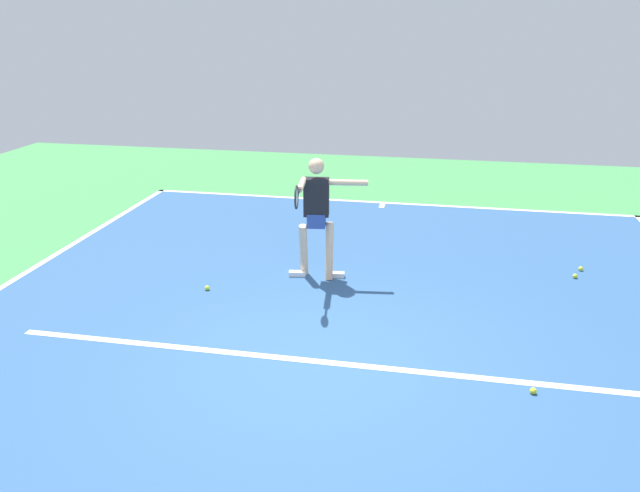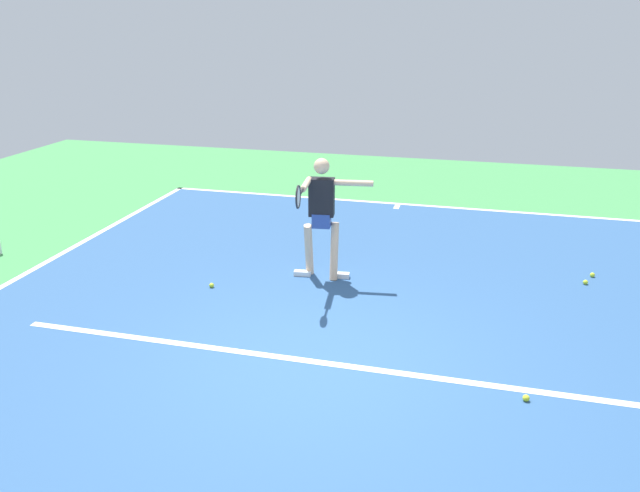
{
  "view_description": "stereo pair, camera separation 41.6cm",
  "coord_description": "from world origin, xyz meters",
  "px_view_note": "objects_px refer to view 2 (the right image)",
  "views": [
    {
      "loc": [
        -1.07,
        5.71,
        3.48
      ],
      "look_at": [
        0.28,
        -1.16,
        0.9
      ],
      "focal_mm": 35.21,
      "sensor_mm": 36.0,
      "label": 1
    },
    {
      "loc": [
        -1.48,
        5.62,
        3.48
      ],
      "look_at": [
        0.28,
        -1.16,
        0.9
      ],
      "focal_mm": 35.21,
      "sensor_mm": 36.0,
      "label": 2
    }
  ],
  "objects_px": {
    "tennis_player": "(322,211)",
    "tennis_ball_by_baseline": "(592,275)",
    "tennis_ball_far_corner": "(526,398)",
    "tennis_ball_near_player": "(212,285)",
    "tennis_ball_near_service_line": "(585,282)"
  },
  "relations": [
    {
      "from": "tennis_player",
      "to": "tennis_ball_far_corner",
      "type": "distance_m",
      "value": 3.72
    },
    {
      "from": "tennis_ball_near_player",
      "to": "tennis_ball_near_service_line",
      "type": "height_order",
      "value": "same"
    },
    {
      "from": "tennis_ball_by_baseline",
      "to": "tennis_ball_near_service_line",
      "type": "height_order",
      "value": "same"
    },
    {
      "from": "tennis_ball_far_corner",
      "to": "tennis_ball_near_service_line",
      "type": "bearing_deg",
      "value": -106.56
    },
    {
      "from": "tennis_ball_by_baseline",
      "to": "tennis_ball_near_service_line",
      "type": "relative_size",
      "value": 1.0
    },
    {
      "from": "tennis_player",
      "to": "tennis_ball_by_baseline",
      "type": "distance_m",
      "value": 3.95
    },
    {
      "from": "tennis_player",
      "to": "tennis_ball_by_baseline",
      "type": "bearing_deg",
      "value": -171.96
    },
    {
      "from": "tennis_ball_by_baseline",
      "to": "tennis_ball_far_corner",
      "type": "relative_size",
      "value": 1.0
    },
    {
      "from": "tennis_ball_near_service_line",
      "to": "tennis_ball_near_player",
      "type": "bearing_deg",
      "value": 15.71
    },
    {
      "from": "tennis_ball_near_player",
      "to": "tennis_ball_near_service_line",
      "type": "xyz_separation_m",
      "value": [
        -4.94,
        -1.39,
        0.0
      ]
    },
    {
      "from": "tennis_ball_far_corner",
      "to": "tennis_ball_near_service_line",
      "type": "height_order",
      "value": "same"
    },
    {
      "from": "tennis_player",
      "to": "tennis_ball_near_service_line",
      "type": "height_order",
      "value": "tennis_player"
    },
    {
      "from": "tennis_player",
      "to": "tennis_ball_far_corner",
      "type": "bearing_deg",
      "value": 130.71
    },
    {
      "from": "tennis_player",
      "to": "tennis_ball_by_baseline",
      "type": "relative_size",
      "value": 25.97
    },
    {
      "from": "tennis_ball_near_player",
      "to": "tennis_ball_by_baseline",
      "type": "distance_m",
      "value": 5.34
    }
  ]
}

